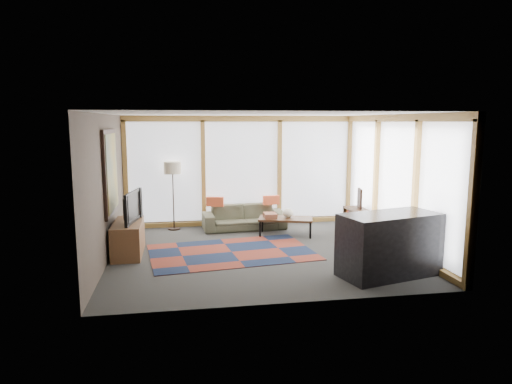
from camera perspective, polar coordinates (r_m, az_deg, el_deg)
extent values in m
plane|color=#2D2D2B|center=(8.77, 0.44, -7.52)|extent=(5.50, 5.50, 0.00)
cube|color=#3F372F|center=(8.47, -18.21, 0.46)|extent=(0.04, 5.00, 2.60)
cube|color=#3F372F|center=(6.08, 4.53, -2.25)|extent=(5.50, 0.04, 2.60)
cube|color=silver|center=(8.42, 0.46, 9.73)|extent=(5.50, 5.00, 0.04)
cube|color=white|center=(10.92, -1.80, 2.67)|extent=(5.30, 0.02, 2.35)
cube|color=white|center=(9.35, 17.10, 1.26)|extent=(0.02, 4.80, 2.35)
cube|color=black|center=(8.73, -17.77, 2.37)|extent=(0.05, 1.35, 1.55)
cube|color=orange|center=(8.72, -17.57, 2.38)|extent=(0.02, 1.20, 1.40)
cube|color=maroon|center=(8.75, -3.07, -7.51)|extent=(3.25, 2.32, 0.01)
imported|color=#41412F|center=(10.57, -1.50, -3.15)|extent=(1.93, 0.86, 0.55)
cube|color=#DD562F|center=(10.43, -5.13, -1.20)|extent=(0.41, 0.21, 0.22)
cube|color=#DD562F|center=(10.61, 1.91, -1.01)|extent=(0.39, 0.16, 0.21)
cube|color=brown|center=(9.93, 1.78, -2.96)|extent=(0.27, 0.33, 0.11)
ellipsoid|color=silver|center=(10.00, 4.01, -2.62)|extent=(0.27, 0.27, 0.20)
ellipsoid|color=black|center=(9.30, 15.64, -3.10)|extent=(0.22, 0.22, 0.11)
ellipsoid|color=black|center=(9.62, 14.32, -2.73)|extent=(0.19, 0.19, 0.09)
cube|color=black|center=(10.44, 12.83, -0.79)|extent=(0.11, 0.34, 0.44)
cube|color=brown|center=(8.88, -15.68, -5.58)|extent=(0.51, 1.23, 0.62)
imported|color=black|center=(8.75, -15.71, -1.77)|extent=(0.32, 1.02, 0.58)
cube|color=black|center=(7.68, 16.32, -6.33)|extent=(1.73, 1.12, 1.01)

